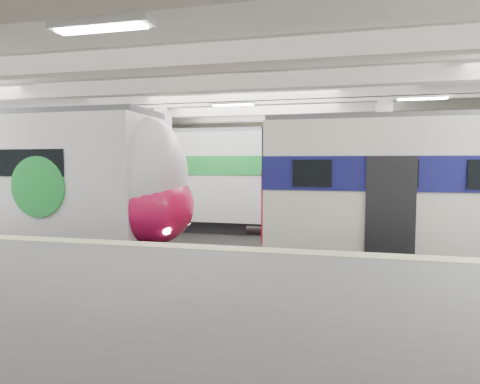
# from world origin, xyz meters

# --- Properties ---
(station_hall) EXTENTS (36.00, 24.00, 5.75)m
(station_hall) POSITION_xyz_m (0.00, -1.74, 3.24)
(station_hall) COLOR black
(station_hall) RESTS_ON ground
(modern_emu) EXTENTS (14.18, 2.93, 4.56)m
(modern_emu) POSITION_xyz_m (-7.29, -0.00, 2.24)
(modern_emu) COLOR silver
(modern_emu) RESTS_ON ground
(far_train) EXTENTS (13.60, 2.93, 4.35)m
(far_train) POSITION_xyz_m (-4.38, 5.50, 2.25)
(far_train) COLOR silver
(far_train) RESTS_ON ground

